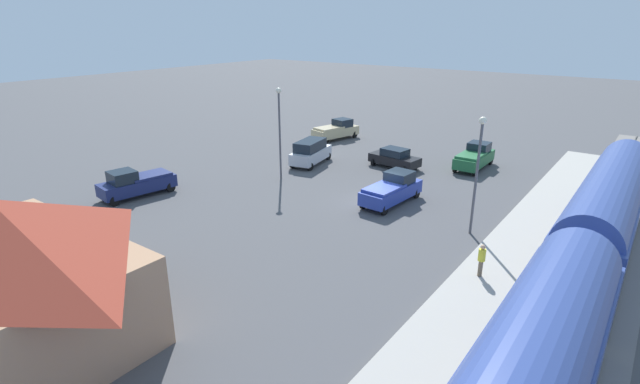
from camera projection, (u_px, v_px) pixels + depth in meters
The scene contains 13 objects.
ground_plane at pixel (376, 204), 34.03m from camera, with size 200.00×200.00×0.00m, color #4C4C4F.
railway_track at pixel (597, 256), 26.20m from camera, with size 4.80×70.00×0.30m.
platform at pixel (522, 237), 28.41m from camera, with size 3.20×46.00×0.30m.
station_building at pixel (5, 270), 18.48m from camera, with size 11.42×7.94×6.12m.
pedestrian_on_platform at pixel (482, 258), 23.45m from camera, with size 0.36×0.36×1.71m.
pickup_blue at pixel (392, 189), 33.85m from camera, with size 2.35×5.53×2.14m.
suv_silver at pixel (311, 152), 43.12m from camera, with size 2.86×5.18×2.22m.
pickup_green at pixel (475, 157), 41.97m from camera, with size 2.00×5.41×2.14m.
sedan_black at pixel (395, 158), 42.16m from camera, with size 4.69×2.67×1.74m.
pickup_navy at pixel (136, 183), 35.14m from camera, with size 2.80×5.64×2.14m.
pickup_tan at pixel (336, 130), 52.34m from camera, with size 3.15×5.71×2.14m.
light_pole_near_platform at pixel (478, 161), 27.74m from camera, with size 0.44×0.44×7.21m.
light_pole_lot_center at pixel (279, 123), 37.76m from camera, with size 0.44×0.44×7.45m.
Camera 1 is at (-15.56, 27.96, 12.27)m, focal length 26.74 mm.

